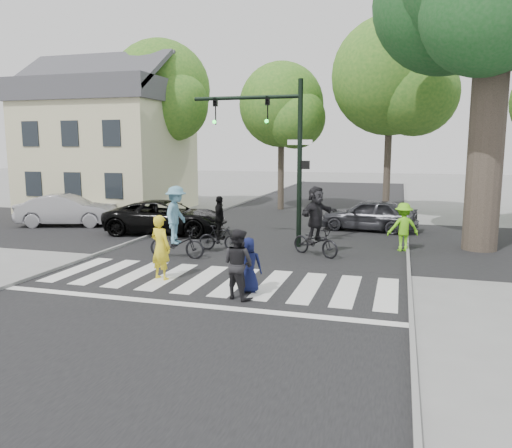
{
  "coord_description": "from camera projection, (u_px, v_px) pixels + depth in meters",
  "views": [
    {
      "loc": [
        4.71,
        -11.5,
        3.65
      ],
      "look_at": [
        0.5,
        3.0,
        1.3
      ],
      "focal_mm": 35.0,
      "sensor_mm": 36.0,
      "label": 1
    }
  ],
  "objects": [
    {
      "name": "curb_right",
      "position": [
        408.0,
        259.0,
        16.12
      ],
      "size": [
        0.1,
        70.0,
        0.1
      ],
      "primitive_type": "cube",
      "color": "gray",
      "rests_on": "ground"
    },
    {
      "name": "traffic_signal",
      "position": [
        277.0,
        139.0,
        17.96
      ],
      "size": [
        4.45,
        0.29,
        6.0
      ],
      "color": "black",
      "rests_on": "ground"
    },
    {
      "name": "bg_tree_1",
      "position": [
        163.0,
        94.0,
        28.84
      ],
      "size": [
        6.09,
        5.8,
        9.8
      ],
      "color": "brown",
      "rests_on": "ground"
    },
    {
      "name": "cyclist_left",
      "position": [
        177.0,
        227.0,
        16.35
      ],
      "size": [
        1.92,
        1.26,
        2.39
      ],
      "color": "black",
      "rests_on": "ground"
    },
    {
      "name": "house",
      "position": [
        109.0,
        144.0,
        28.62
      ],
      "size": [
        8.4,
        8.1,
        8.82
      ],
      "color": "#EFEDB9",
      "rests_on": "ground"
    },
    {
      "name": "car_suv",
      "position": [
        167.0,
        217.0,
        21.0
      ],
      "size": [
        5.39,
        3.08,
        1.42
      ],
      "primitive_type": "imported",
      "rotation": [
        0.0,
        0.0,
        1.72
      ],
      "color": "black",
      "rests_on": "ground"
    },
    {
      "name": "road_stem",
      "position": [
        258.0,
        251.0,
        17.52
      ],
      "size": [
        10.0,
        70.0,
        0.01
      ],
      "primitive_type": "cube",
      "color": "black",
      "rests_on": "ground"
    },
    {
      "name": "curb_left",
      "position": [
        130.0,
        242.0,
        18.9
      ],
      "size": [
        0.1,
        70.0,
        0.1
      ],
      "primitive_type": "cube",
      "color": "gray",
      "rests_on": "ground"
    },
    {
      "name": "car_grey",
      "position": [
        369.0,
        215.0,
        21.79
      ],
      "size": [
        4.3,
        2.16,
        1.41
      ],
      "primitive_type": "imported",
      "rotation": [
        0.0,
        0.0,
        -1.7
      ],
      "color": "#303136",
      "rests_on": "ground"
    },
    {
      "name": "bg_tree_2",
      "position": [
        285.0,
        108.0,
        28.14
      ],
      "size": [
        5.04,
        4.8,
        8.4
      ],
      "color": "brown",
      "rests_on": "ground"
    },
    {
      "name": "pedestrian_adult",
      "position": [
        238.0,
        264.0,
        11.98
      ],
      "size": [
        1.02,
        0.92,
        1.72
      ],
      "primitive_type": "imported",
      "rotation": [
        0.0,
        0.0,
        2.75
      ],
      "color": "black",
      "rests_on": "ground"
    },
    {
      "name": "road_cross",
      "position": [
        278.0,
        237.0,
        20.37
      ],
      "size": [
        70.0,
        10.0,
        0.01
      ],
      "primitive_type": "cube",
      "color": "black",
      "rests_on": "ground"
    },
    {
      "name": "bg_tree_0",
      "position": [
        94.0,
        106.0,
        30.8
      ],
      "size": [
        5.46,
        5.2,
        8.97
      ],
      "color": "brown",
      "rests_on": "ground"
    },
    {
      "name": "crosswalk",
      "position": [
        214.0,
        283.0,
        13.4
      ],
      "size": [
        10.0,
        3.85,
        0.01
      ],
      "color": "silver",
      "rests_on": "ground"
    },
    {
      "name": "car_silver",
      "position": [
        67.0,
        210.0,
        23.06
      ],
      "size": [
        4.68,
        2.77,
        1.46
      ],
      "primitive_type": "imported",
      "rotation": [
        0.0,
        0.0,
        1.87
      ],
      "color": "#98979C",
      "rests_on": "ground"
    },
    {
      "name": "ground",
      "position": [
        205.0,
        290.0,
        12.78
      ],
      "size": [
        120.0,
        120.0,
        0.0
      ],
      "primitive_type": "plane",
      "color": "gray",
      "rests_on": "ground"
    },
    {
      "name": "cyclist_right",
      "position": [
        316.0,
        225.0,
        16.68
      ],
      "size": [
        1.94,
        1.78,
        2.36
      ],
      "color": "black",
      "rests_on": "ground"
    },
    {
      "name": "bg_tree_3",
      "position": [
        397.0,
        80.0,
        25.01
      ],
      "size": [
        6.3,
        6.0,
        10.2
      ],
      "color": "brown",
      "rests_on": "ground"
    },
    {
      "name": "pedestrian_woman",
      "position": [
        161.0,
        247.0,
        13.74
      ],
      "size": [
        0.76,
        0.62,
        1.8
      ],
      "primitive_type": "imported",
      "rotation": [
        0.0,
        0.0,
        2.82
      ],
      "color": "yellow",
      "rests_on": "ground"
    },
    {
      "name": "cyclist_mid",
      "position": [
        219.0,
        228.0,
        17.63
      ],
      "size": [
        1.53,
        0.95,
        1.94
      ],
      "color": "black",
      "rests_on": "ground"
    },
    {
      "name": "bystander_hivis",
      "position": [
        403.0,
        227.0,
        17.47
      ],
      "size": [
        1.25,
        0.96,
        1.71
      ],
      "primitive_type": "imported",
      "rotation": [
        0.0,
        0.0,
        3.47
      ],
      "color": "#6BD119",
      "rests_on": "ground"
    },
    {
      "name": "pedestrian_child",
      "position": [
        248.0,
        265.0,
        12.52
      ],
      "size": [
        0.78,
        0.61,
        1.41
      ],
      "primitive_type": "imported",
      "rotation": [
        0.0,
        0.0,
        3.4
      ],
      "color": "#0E1339",
      "rests_on": "ground"
    }
  ]
}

